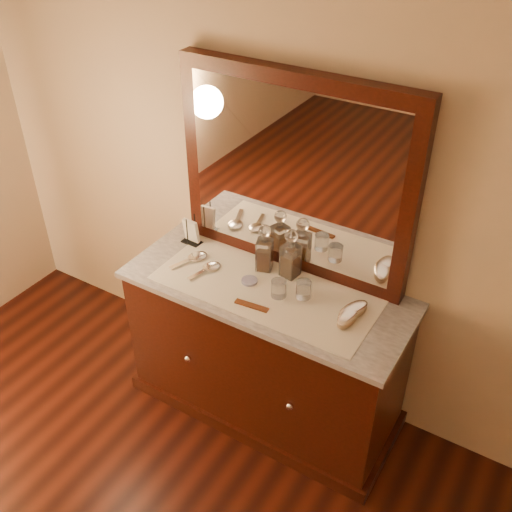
% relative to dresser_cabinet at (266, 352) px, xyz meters
% --- Properties ---
extents(dresser_cabinet, '(1.40, 0.55, 0.82)m').
position_rel_dresser_cabinet_xyz_m(dresser_cabinet, '(0.00, 0.00, 0.00)').
color(dresser_cabinet, black).
rests_on(dresser_cabinet, floor).
extents(dresser_plinth, '(1.46, 0.59, 0.08)m').
position_rel_dresser_cabinet_xyz_m(dresser_plinth, '(0.00, 0.00, -0.37)').
color(dresser_plinth, black).
rests_on(dresser_plinth, floor).
extents(knob_left, '(0.04, 0.04, 0.04)m').
position_rel_dresser_cabinet_xyz_m(knob_left, '(-0.30, -0.28, 0.04)').
color(knob_left, silver).
rests_on(knob_left, dresser_cabinet).
extents(knob_right, '(0.04, 0.04, 0.04)m').
position_rel_dresser_cabinet_xyz_m(knob_right, '(0.30, -0.28, 0.04)').
color(knob_right, silver).
rests_on(knob_right, dresser_cabinet).
extents(marble_top, '(1.44, 0.59, 0.03)m').
position_rel_dresser_cabinet_xyz_m(marble_top, '(0.00, 0.00, 0.42)').
color(marble_top, silver).
rests_on(marble_top, dresser_cabinet).
extents(mirror_frame, '(1.20, 0.08, 1.00)m').
position_rel_dresser_cabinet_xyz_m(mirror_frame, '(0.00, 0.25, 0.94)').
color(mirror_frame, black).
rests_on(mirror_frame, marble_top).
extents(mirror_glass, '(1.06, 0.01, 0.86)m').
position_rel_dresser_cabinet_xyz_m(mirror_glass, '(0.00, 0.21, 0.94)').
color(mirror_glass, white).
rests_on(mirror_glass, marble_top).
extents(lace_runner, '(1.10, 0.45, 0.00)m').
position_rel_dresser_cabinet_xyz_m(lace_runner, '(0.00, -0.02, 0.44)').
color(lace_runner, silver).
rests_on(lace_runner, marble_top).
extents(pin_dish, '(0.10, 0.10, 0.01)m').
position_rel_dresser_cabinet_xyz_m(pin_dish, '(-0.09, -0.01, 0.45)').
color(pin_dish, silver).
rests_on(pin_dish, lace_runner).
extents(comb, '(0.17, 0.05, 0.01)m').
position_rel_dresser_cabinet_xyz_m(comb, '(0.01, -0.16, 0.45)').
color(comb, brown).
rests_on(comb, lace_runner).
extents(napkin_rack, '(0.11, 0.07, 0.16)m').
position_rel_dresser_cabinet_xyz_m(napkin_rack, '(-0.55, 0.13, 0.51)').
color(napkin_rack, black).
rests_on(napkin_rack, marble_top).
extents(decanter_left, '(0.10, 0.10, 0.26)m').
position_rel_dresser_cabinet_xyz_m(decanter_left, '(-0.09, 0.13, 0.54)').
color(decanter_left, brown).
rests_on(decanter_left, lace_runner).
extents(decanter_right, '(0.09, 0.09, 0.27)m').
position_rel_dresser_cabinet_xyz_m(decanter_right, '(0.05, 0.15, 0.55)').
color(decanter_right, brown).
rests_on(decanter_right, lace_runner).
extents(brush_near, '(0.08, 0.18, 0.05)m').
position_rel_dresser_cabinet_xyz_m(brush_near, '(0.44, -0.02, 0.47)').
color(brush_near, '#9D8160').
rests_on(brush_near, lace_runner).
extents(brush_far, '(0.13, 0.19, 0.05)m').
position_rel_dresser_cabinet_xyz_m(brush_far, '(0.44, 0.03, 0.47)').
color(brush_far, '#9D8160').
rests_on(brush_far, lace_runner).
extents(hand_mirror_outer, '(0.13, 0.23, 0.02)m').
position_rel_dresser_cabinet_xyz_m(hand_mirror_outer, '(-0.44, 0.01, 0.45)').
color(hand_mirror_outer, silver).
rests_on(hand_mirror_outer, lace_runner).
extents(hand_mirror_inner, '(0.10, 0.21, 0.02)m').
position_rel_dresser_cabinet_xyz_m(hand_mirror_inner, '(-0.32, -0.03, 0.45)').
color(hand_mirror_inner, silver).
rests_on(hand_mirror_inner, lace_runner).
extents(tumblers, '(0.18, 0.13, 0.09)m').
position_rel_dresser_cabinet_xyz_m(tumblers, '(0.13, 0.00, 0.49)').
color(tumblers, white).
rests_on(tumblers, lace_runner).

